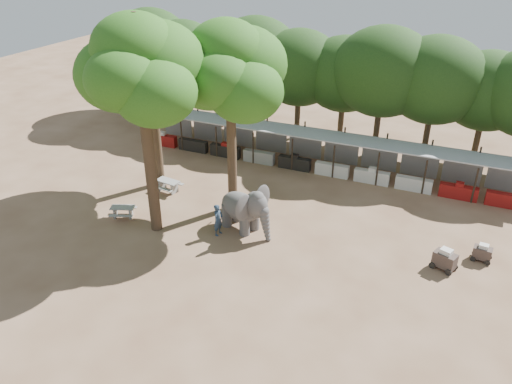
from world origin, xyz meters
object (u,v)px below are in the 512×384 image
at_px(handler, 218,220).
at_px(cart_front, 445,259).
at_px(yard_tree_back, 229,71).
at_px(picnic_table_near, 123,210).
at_px(elephant, 246,209).
at_px(picnic_table_far, 168,184).
at_px(cart_back, 482,253).
at_px(yard_tree_center, 140,70).
at_px(yard_tree_left, 149,63).

xyz_separation_m(handler, cart_front, (12.08, 1.70, -0.36)).
xyz_separation_m(yard_tree_back, picnic_table_near, (-5.43, -3.91, -8.08)).
bearing_deg(handler, elephant, -42.32).
relative_size(picnic_table_far, cart_back, 1.64).
bearing_deg(cart_front, picnic_table_far, -164.54).
bearing_deg(cart_back, picnic_table_far, -174.17).
bearing_deg(yard_tree_back, cart_back, -0.20).
distance_m(handler, cart_front, 12.21).
bearing_deg(cart_front, elephant, -155.75).
bearing_deg(picnic_table_far, elephant, -10.39).
xyz_separation_m(yard_tree_back, cart_back, (14.56, -0.05, -8.05)).
distance_m(yard_tree_back, handler, 8.31).
height_order(yard_tree_back, handler, yard_tree_back).
bearing_deg(yard_tree_back, handler, -77.58).
xyz_separation_m(yard_tree_back, cart_front, (12.81, -1.62, -7.95)).
bearing_deg(picnic_table_far, cart_front, 3.15).
height_order(yard_tree_center, cart_back, yard_tree_center).
distance_m(elephant, cart_back, 12.83).
height_order(yard_tree_left, picnic_table_near, yard_tree_left).
height_order(elephant, cart_back, elephant).
bearing_deg(cart_back, yard_tree_left, -176.72).
xyz_separation_m(picnic_table_far, cart_back, (19.32, -0.13, -0.03)).
bearing_deg(cart_back, yard_tree_back, -173.99).
xyz_separation_m(picnic_table_near, picnic_table_far, (0.67, 3.98, 0.05)).
xyz_separation_m(picnic_table_far, cart_front, (17.57, -1.69, 0.07)).
bearing_deg(cart_front, yard_tree_left, -166.95).
distance_m(yard_tree_left, picnic_table_far, 7.84).
distance_m(picnic_table_far, cart_back, 19.32).
height_order(picnic_table_near, picnic_table_far, picnic_table_far).
relative_size(yard_tree_back, cart_back, 10.56).
bearing_deg(yard_tree_back, cart_front, -7.19).
distance_m(yard_tree_center, handler, 9.09).
height_order(yard_tree_left, elephant, yard_tree_left).
xyz_separation_m(yard_tree_center, cart_front, (15.81, 2.38, -8.62)).
height_order(yard_tree_center, cart_front, yard_tree_center).
bearing_deg(yard_tree_back, elephant, -48.91).
distance_m(handler, cart_back, 14.22).
bearing_deg(yard_tree_center, yard_tree_back, 53.14).
bearing_deg(yard_tree_center, cart_front, 8.57).
xyz_separation_m(yard_tree_back, picnic_table_far, (-4.76, 0.08, -8.03)).
bearing_deg(picnic_table_near, cart_front, -14.31).
distance_m(yard_tree_center, picnic_table_far, 9.76).
distance_m(elephant, cart_front, 10.91).
bearing_deg(handler, yard_tree_center, 106.86).
height_order(yard_tree_left, picnic_table_far, yard_tree_left).
bearing_deg(yard_tree_left, cart_front, -7.92).
xyz_separation_m(elephant, picnic_table_far, (-6.71, 2.32, -0.89)).
bearing_deg(handler, picnic_table_near, 101.91).
xyz_separation_m(yard_tree_center, picnic_table_near, (-2.43, 0.10, -8.74)).
distance_m(yard_tree_back, cart_front, 15.17).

